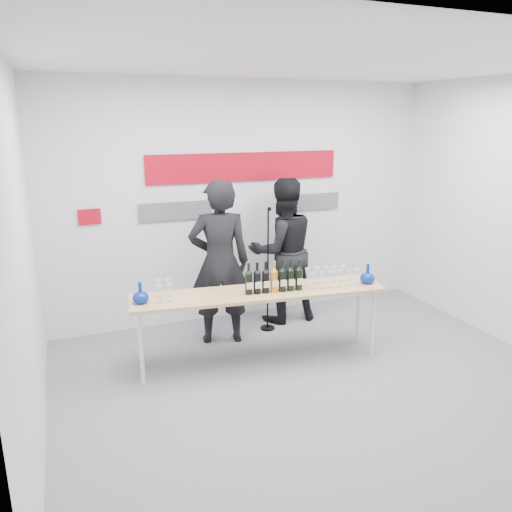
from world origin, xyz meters
The scene contains 12 objects.
ground centered at (0.00, 0.00, 0.00)m, with size 5.00×5.00×0.00m, color slate.
back_wall centered at (0.00, 2.00, 1.50)m, with size 5.00×0.04×3.00m, color silver.
signage centered at (-0.06, 1.97, 1.81)m, with size 3.38×0.02×0.79m.
tasting_table centered at (-0.35, 0.63, 0.74)m, with size 2.70×0.85×0.80m.
wine_bottles centered at (-0.22, 0.55, 0.96)m, with size 0.62×0.15×0.33m.
decanter_left centered at (-1.56, 0.74, 0.90)m, with size 0.16×0.16×0.21m, color navy, non-canonical shape.
decanter_right centered at (0.84, 0.44, 0.90)m, with size 0.16×0.16×0.21m, color navy, non-canonical shape.
glasses_left centered at (-1.33, 0.75, 0.89)m, with size 0.18×0.24×0.18m.
glasses_right centered at (0.43, 0.52, 0.89)m, with size 0.56×0.28×0.18m.
presenter_left centered at (-0.58, 1.28, 0.95)m, with size 0.70×0.46×1.91m, color black.
presenter_right centered at (0.35, 1.61, 0.92)m, with size 0.89×0.70×1.84m, color black.
mic_stand centered at (0.06, 1.37, 0.47)m, with size 0.18×0.18×1.54m.
Camera 1 is at (-2.20, -3.92, 2.54)m, focal length 35.00 mm.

